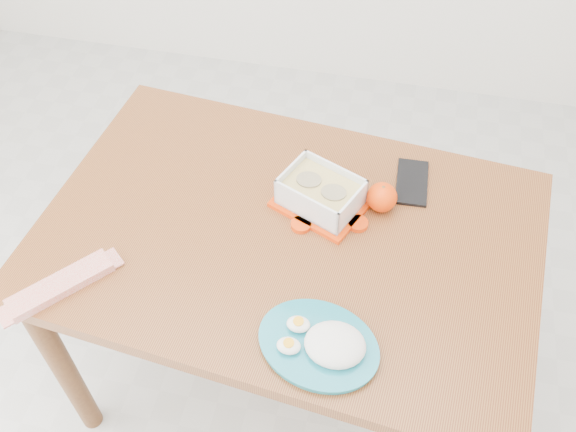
% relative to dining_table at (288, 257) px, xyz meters
% --- Properties ---
extents(ground, '(3.50, 3.50, 0.00)m').
position_rel_dining_table_xyz_m(ground, '(-0.20, -0.14, -0.65)').
color(ground, '#B7B7B2').
rests_on(ground, ground).
extents(dining_table, '(1.26, 0.91, 0.75)m').
position_rel_dining_table_xyz_m(dining_table, '(0.00, 0.00, 0.00)').
color(dining_table, brown).
rests_on(dining_table, ground).
extents(food_container, '(0.26, 0.23, 0.09)m').
position_rel_dining_table_xyz_m(food_container, '(0.06, 0.10, 0.14)').
color(food_container, '#E73806').
rests_on(food_container, dining_table).
extents(orange_fruit, '(0.07, 0.07, 0.07)m').
position_rel_dining_table_xyz_m(orange_fruit, '(0.21, 0.13, 0.14)').
color(orange_fruit, '#FF4E05').
rests_on(orange_fruit, dining_table).
extents(rice_plate, '(0.31, 0.31, 0.07)m').
position_rel_dining_table_xyz_m(rice_plate, '(0.14, -0.29, 0.12)').
color(rice_plate, '#197789').
rests_on(rice_plate, dining_table).
extents(candy_bar, '(0.20, 0.22, 0.02)m').
position_rel_dining_table_xyz_m(candy_bar, '(-0.46, -0.26, 0.11)').
color(candy_bar, red).
rests_on(candy_bar, dining_table).
extents(smartphone, '(0.08, 0.16, 0.01)m').
position_rel_dining_table_xyz_m(smartphone, '(0.28, 0.22, 0.10)').
color(smartphone, black).
rests_on(smartphone, dining_table).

